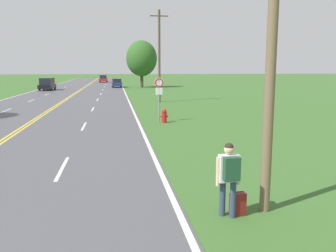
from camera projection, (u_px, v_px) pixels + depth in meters
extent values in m
cube|color=silver|center=(62.00, 168.00, 12.22)|extent=(0.12, 3.00, 0.00)
cube|color=silver|center=(84.00, 126.00, 21.01)|extent=(0.12, 3.00, 0.00)
cube|color=silver|center=(93.00, 109.00, 29.79)|extent=(0.12, 3.00, 0.00)
cube|color=silver|center=(98.00, 100.00, 38.57)|extent=(0.12, 3.00, 0.00)
cube|color=silver|center=(101.00, 94.00, 47.35)|extent=(0.12, 3.00, 0.00)
cube|color=silver|center=(103.00, 90.00, 56.14)|extent=(0.12, 3.00, 0.00)
cube|color=silver|center=(104.00, 87.00, 64.92)|extent=(0.12, 3.00, 0.00)
cube|color=silver|center=(105.00, 85.00, 73.70)|extent=(0.12, 3.00, 0.00)
cube|color=silver|center=(106.00, 83.00, 82.49)|extent=(0.12, 3.00, 0.00)
cube|color=silver|center=(107.00, 81.00, 91.27)|extent=(0.12, 3.00, 0.00)
cube|color=silver|center=(108.00, 80.00, 100.05)|extent=(0.12, 3.00, 0.00)
cube|color=silver|center=(108.00, 79.00, 108.84)|extent=(0.12, 3.00, 0.00)
cube|color=silver|center=(6.00, 111.00, 28.78)|extent=(0.12, 3.00, 0.00)
cube|color=silver|center=(31.00, 101.00, 37.56)|extent=(0.12, 3.00, 0.00)
cube|color=silver|center=(47.00, 94.00, 46.34)|extent=(0.12, 3.00, 0.00)
cube|color=silver|center=(58.00, 90.00, 55.13)|extent=(0.12, 3.00, 0.00)
cube|color=silver|center=(65.00, 87.00, 63.91)|extent=(0.12, 3.00, 0.00)
cube|color=silver|center=(71.00, 85.00, 72.69)|extent=(0.12, 3.00, 0.00)
cube|color=silver|center=(76.00, 83.00, 81.48)|extent=(0.12, 3.00, 0.00)
cube|color=silver|center=(80.00, 82.00, 90.26)|extent=(0.12, 3.00, 0.00)
cube|color=silver|center=(83.00, 80.00, 99.04)|extent=(0.12, 3.00, 0.00)
cube|color=silver|center=(85.00, 79.00, 107.83)|extent=(0.12, 3.00, 0.00)
cylinder|color=navy|center=(222.00, 198.00, 8.27)|extent=(0.14, 0.14, 0.85)
cylinder|color=navy|center=(233.00, 200.00, 8.16)|extent=(0.14, 0.14, 0.85)
cube|color=white|center=(228.00, 168.00, 8.10)|extent=(0.47, 0.22, 0.63)
sphere|color=beige|center=(229.00, 149.00, 8.03)|extent=(0.23, 0.23, 0.23)
sphere|color=#2D2319|center=(229.00, 147.00, 8.02)|extent=(0.21, 0.21, 0.21)
cylinder|color=beige|center=(218.00, 172.00, 8.05)|extent=(0.09, 0.09, 0.67)
cylinder|color=beige|center=(239.00, 170.00, 8.16)|extent=(0.09, 0.09, 0.67)
cube|color=#1E472D|center=(232.00, 169.00, 7.92)|extent=(0.38, 0.20, 0.53)
cube|color=maroon|center=(238.00, 205.00, 8.29)|extent=(0.39, 0.17, 0.54)
cylinder|color=black|center=(238.00, 192.00, 8.24)|extent=(0.27, 0.04, 0.02)
cylinder|color=red|center=(164.00, 118.00, 22.43)|extent=(0.32, 0.32, 0.65)
sphere|color=red|center=(164.00, 111.00, 22.37)|extent=(0.30, 0.30, 0.30)
cylinder|color=red|center=(167.00, 116.00, 22.45)|extent=(0.08, 0.11, 0.11)
cylinder|color=red|center=(161.00, 116.00, 22.39)|extent=(0.08, 0.11, 0.11)
cylinder|color=gray|center=(159.00, 100.00, 22.56)|extent=(0.07, 0.07, 2.77)
cylinder|color=white|center=(159.00, 82.00, 22.35)|extent=(0.60, 0.02, 0.60)
torus|color=red|center=(159.00, 82.00, 22.34)|extent=(0.55, 0.07, 0.55)
cube|color=white|center=(159.00, 91.00, 22.44)|extent=(0.44, 0.02, 0.44)
cylinder|color=brown|center=(272.00, 37.00, 7.97)|extent=(0.24, 0.24, 8.21)
cylinder|color=brown|center=(159.00, 57.00, 35.38)|extent=(0.24, 0.24, 9.05)
cube|color=brown|center=(159.00, 16.00, 34.75)|extent=(1.80, 0.12, 0.10)
cylinder|color=#473828|center=(142.00, 80.00, 62.89)|extent=(0.54, 0.54, 2.79)
ellipsoid|color=#2D5B23|center=(142.00, 58.00, 62.29)|extent=(5.39, 5.39, 6.20)
cylinder|color=black|center=(44.00, 88.00, 56.56)|extent=(0.22, 0.66, 0.66)
cylinder|color=black|center=(55.00, 88.00, 56.77)|extent=(0.22, 0.66, 0.66)
cylinder|color=black|center=(39.00, 89.00, 53.78)|extent=(0.22, 0.66, 0.66)
cylinder|color=black|center=(51.00, 89.00, 53.99)|extent=(0.22, 0.66, 0.66)
cube|color=black|center=(47.00, 86.00, 55.23)|extent=(2.08, 4.63, 0.60)
cube|color=#1E232D|center=(47.00, 81.00, 55.10)|extent=(1.80, 3.25, 1.01)
cylinder|color=black|center=(121.00, 86.00, 62.57)|extent=(0.23, 0.65, 0.64)
cylinder|color=black|center=(113.00, 86.00, 62.28)|extent=(0.23, 0.65, 0.64)
cylinder|color=black|center=(121.00, 85.00, 64.83)|extent=(0.23, 0.65, 0.64)
cylinder|color=black|center=(112.00, 85.00, 64.55)|extent=(0.23, 0.65, 0.64)
cube|color=navy|center=(117.00, 84.00, 63.51)|extent=(1.87, 3.85, 0.63)
cube|color=#1E232D|center=(117.00, 80.00, 63.41)|extent=(1.62, 2.71, 0.65)
cylinder|color=black|center=(106.00, 81.00, 84.37)|extent=(0.23, 0.70, 0.69)
cylinder|color=black|center=(100.00, 81.00, 84.20)|extent=(0.23, 0.70, 0.69)
cylinder|color=black|center=(107.00, 81.00, 86.82)|extent=(0.23, 0.70, 0.69)
cylinder|color=black|center=(101.00, 81.00, 86.66)|extent=(0.23, 0.70, 0.69)
cube|color=#A81E1E|center=(103.00, 80.00, 85.47)|extent=(1.91, 4.10, 0.65)
cube|color=#1E232D|center=(103.00, 77.00, 85.35)|extent=(1.66, 2.89, 0.80)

